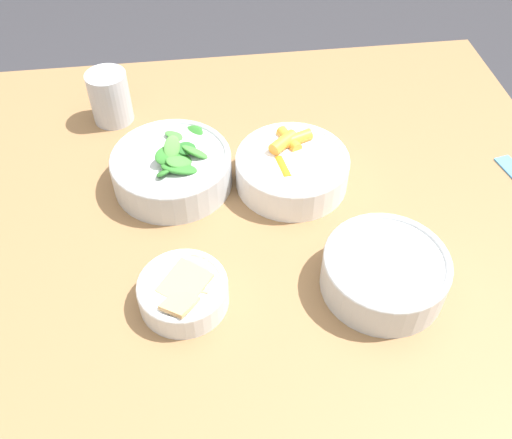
{
  "coord_description": "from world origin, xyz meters",
  "views": [
    {
      "loc": [
        0.49,
        -0.06,
        1.4
      ],
      "look_at": [
        -0.08,
        0.02,
        0.79
      ],
      "focal_mm": 40.0,
      "sensor_mm": 36.0,
      "label": 1
    }
  ],
  "objects": [
    {
      "name": "bowl_carrots",
      "position": [
        -0.18,
        0.09,
        0.79
      ],
      "size": [
        0.18,
        0.18,
        0.07
      ],
      "color": "white",
      "rests_on": "dining_table"
    },
    {
      "name": "dining_table",
      "position": [
        0.0,
        0.0,
        0.66
      ],
      "size": [
        1.15,
        1.1,
        0.76
      ],
      "color": "olive",
      "rests_on": "ground_plane"
    },
    {
      "name": "bowl_greens",
      "position": [
        -0.2,
        -0.1,
        0.79
      ],
      "size": [
        0.19,
        0.19,
        0.1
      ],
      "color": "silver",
      "rests_on": "dining_table"
    },
    {
      "name": "bowl_cookies",
      "position": [
        0.03,
        -0.09,
        0.78
      ],
      "size": [
        0.12,
        0.12,
        0.05
      ],
      "color": "silver",
      "rests_on": "dining_table"
    },
    {
      "name": "cup",
      "position": [
        -0.39,
        -0.2,
        0.81
      ],
      "size": [
        0.07,
        0.07,
        0.09
      ],
      "color": "#B2B7C1",
      "rests_on": "dining_table"
    },
    {
      "name": "bowl_beans_hotdog",
      "position": [
        0.04,
        0.18,
        0.79
      ],
      "size": [
        0.17,
        0.17,
        0.06
      ],
      "color": "silver",
      "rests_on": "dining_table"
    }
  ]
}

